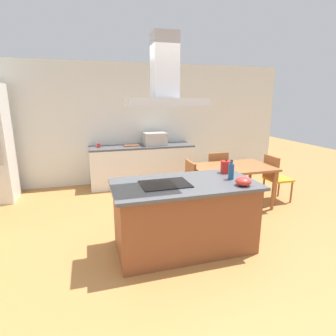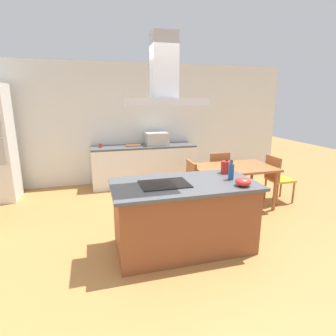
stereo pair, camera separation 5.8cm
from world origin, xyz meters
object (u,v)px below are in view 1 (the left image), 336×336
object	(u,v)px
tea_kettle	(226,167)
mixing_bowl	(243,181)
range_hood	(165,83)
dining_table	(232,171)
cutting_board	(131,145)
countertop_microwave	(155,139)
chair_facing_back_wall	(216,170)
coffee_mug_red	(99,145)
chair_at_left_end	(184,184)
chair_at_right_end	(275,175)
cooktop	(165,184)
olive_oil_bottle	(231,171)

from	to	relation	value
tea_kettle	mixing_bowl	size ratio (longest dim) A/B	1.06
range_hood	dining_table	bearing A→B (deg)	35.37
cutting_board	dining_table	distance (m)	2.38
tea_kettle	countertop_microwave	distance (m)	2.63
countertop_microwave	chair_facing_back_wall	world-z (taller)	countertop_microwave
coffee_mug_red	chair_at_left_end	distance (m)	2.27
cutting_board	chair_at_right_end	world-z (taller)	cutting_board
range_hood	mixing_bowl	bearing A→B (deg)	-19.19
tea_kettle	dining_table	bearing A→B (deg)	54.71
cooktop	dining_table	bearing A→B (deg)	35.37
cooktop	mixing_bowl	distance (m)	0.95
chair_facing_back_wall	chair_at_right_end	distance (m)	1.13
cooktop	olive_oil_bottle	size ratio (longest dim) A/B	2.33
mixing_bowl	chair_at_left_end	distance (m)	1.52
cutting_board	cooktop	bearing A→B (deg)	-90.91
cooktop	mixing_bowl	xyz separation A→B (m)	(0.90, -0.31, 0.05)
dining_table	chair_at_right_end	size ratio (longest dim) A/B	1.57
coffee_mug_red	tea_kettle	bearing A→B (deg)	-57.91
tea_kettle	cutting_board	world-z (taller)	tea_kettle
chair_facing_back_wall	cooktop	bearing A→B (deg)	-131.48
chair_facing_back_wall	chair_at_right_end	bearing A→B (deg)	-36.01
mixing_bowl	range_hood	distance (m)	1.49
cutting_board	chair_facing_back_wall	xyz separation A→B (m)	(1.53, -1.14, -0.40)
tea_kettle	olive_oil_bottle	size ratio (longest dim) A/B	0.80
dining_table	chair_facing_back_wall	size ratio (longest dim) A/B	1.57
tea_kettle	coffee_mug_red	xyz separation A→B (m)	(-1.65, 2.63, -0.04)
tea_kettle	range_hood	distance (m)	1.51
chair_at_left_end	chair_at_right_end	xyz separation A→B (m)	(1.83, 0.00, 0.00)
countertop_microwave	chair_at_left_end	bearing A→B (deg)	-87.30
chair_at_left_end	cutting_board	bearing A→B (deg)	108.85
dining_table	chair_at_left_end	xyz separation A→B (m)	(-0.92, -0.00, -0.16)
dining_table	range_hood	distance (m)	2.41
cooktop	chair_at_left_end	distance (m)	1.36
countertop_microwave	coffee_mug_red	world-z (taller)	countertop_microwave
range_hood	countertop_microwave	bearing A→B (deg)	78.59
chair_facing_back_wall	chair_at_left_end	size ratio (longest dim) A/B	1.00
olive_oil_bottle	chair_facing_back_wall	world-z (taller)	olive_oil_bottle
dining_table	countertop_microwave	bearing A→B (deg)	119.57
tea_kettle	countertop_microwave	xyz separation A→B (m)	(-0.40, 2.60, 0.05)
olive_oil_bottle	chair_facing_back_wall	size ratio (longest dim) A/B	0.29
cooktop	cutting_board	size ratio (longest dim) A/B	1.76
cutting_board	chair_at_left_end	size ratio (longest dim) A/B	0.38
coffee_mug_red	chair_at_right_end	distance (m)	3.65
tea_kettle	cutting_board	distance (m)	2.81
tea_kettle	dining_table	size ratio (longest dim) A/B	0.15
chair_facing_back_wall	range_hood	xyz separation A→B (m)	(-1.58, -1.79, 1.59)
chair_at_right_end	cooktop	bearing A→B (deg)	-155.80
olive_oil_bottle	dining_table	size ratio (longest dim) A/B	0.18
olive_oil_bottle	range_hood	distance (m)	1.41
cooktop	mixing_bowl	bearing A→B (deg)	-19.19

